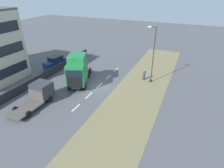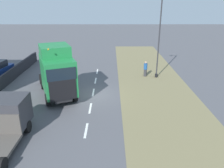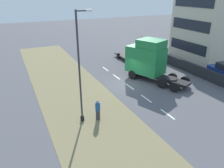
% 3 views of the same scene
% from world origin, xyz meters
% --- Properties ---
extents(ground_plane, '(120.00, 120.00, 0.00)m').
position_xyz_m(ground_plane, '(0.00, 0.00, 0.00)').
color(ground_plane, '#515156').
rests_on(ground_plane, ground).
extents(grass_verge, '(7.00, 44.00, 0.01)m').
position_xyz_m(grass_verge, '(-6.00, 0.00, 0.01)').
color(grass_verge, olive).
rests_on(grass_verge, ground).
extents(lane_markings, '(0.16, 14.60, 0.00)m').
position_xyz_m(lane_markings, '(0.00, -0.70, 0.00)').
color(lane_markings, white).
rests_on(lane_markings, ground).
extents(boundary_wall, '(0.25, 24.00, 1.28)m').
position_xyz_m(boundary_wall, '(9.00, 0.00, 0.64)').
color(boundary_wall, '#232328').
rests_on(boundary_wall, ground).
extents(building_block, '(11.83, 8.21, 11.67)m').
position_xyz_m(building_block, '(18.40, 4.28, 5.29)').
color(building_block, beige).
rests_on(building_block, ground).
extents(lorry_cab, '(4.99, 7.65, 4.81)m').
position_xyz_m(lorry_cab, '(2.95, 0.42, 2.35)').
color(lorry_cab, black).
rests_on(lorry_cab, ground).
extents(flatbed_truck, '(2.36, 6.01, 2.48)m').
position_xyz_m(flatbed_truck, '(4.86, 6.37, 1.32)').
color(flatbed_truck, '#333338').
rests_on(flatbed_truck, ground).
extents(lamp_post, '(1.27, 0.30, 8.44)m').
position_xyz_m(lamp_post, '(-6.70, -4.95, 3.97)').
color(lamp_post, black).
rests_on(lamp_post, ground).
extents(pedestrian, '(0.39, 0.39, 1.74)m').
position_xyz_m(pedestrian, '(-5.57, -5.31, 0.86)').
color(pedestrian, '#333338').
rests_on(pedestrian, ground).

